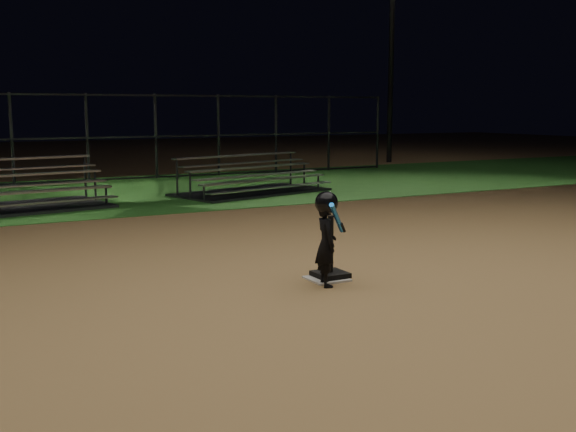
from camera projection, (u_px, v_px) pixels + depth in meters
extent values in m
plane|color=#AA814D|center=(327.00, 280.00, 8.45)|extent=(80.00, 80.00, 0.00)
cube|color=#245E1E|center=(116.00, 193.00, 17.16)|extent=(60.00, 8.00, 0.01)
cube|color=beige|center=(327.00, 279.00, 8.45)|extent=(0.45, 0.45, 0.02)
cube|color=black|center=(330.00, 274.00, 8.50)|extent=(0.38, 0.38, 0.06)
cylinder|color=black|center=(331.00, 244.00, 8.44)|extent=(0.07, 0.07, 0.70)
imported|color=black|center=(326.00, 244.00, 8.08)|extent=(0.32, 0.41, 1.01)
sphere|color=black|center=(326.00, 203.00, 8.01)|extent=(0.27, 0.27, 0.27)
cylinder|color=#1C7BEF|center=(337.00, 218.00, 7.93)|extent=(0.45, 0.44, 0.42)
cylinder|color=black|center=(343.00, 227.00, 8.13)|extent=(0.16, 0.16, 0.14)
cube|color=#AAAAAF|center=(7.00, 193.00, 13.58)|extent=(4.22, 0.92, 0.04)
cube|color=#AAAAAF|center=(12.00, 205.00, 13.38)|extent=(4.22, 0.92, 0.03)
cube|color=#AAAAAF|center=(3.00, 187.00, 13.79)|extent=(4.22, 0.92, 0.03)
cube|color=#38383D|center=(0.00, 210.00, 14.10)|extent=(4.51, 2.71, 0.06)
cube|color=#B1B1B6|center=(265.00, 180.00, 16.64)|extent=(3.72, 1.18, 0.04)
cube|color=#B1B1B6|center=(273.00, 188.00, 16.48)|extent=(3.72, 1.18, 0.03)
cube|color=#B1B1B6|center=(251.00, 167.00, 16.98)|extent=(3.72, 1.18, 0.04)
cube|color=#B1B1B6|center=(258.00, 175.00, 16.81)|extent=(3.72, 1.18, 0.03)
cube|color=#B1B1B6|center=(238.00, 155.00, 17.31)|extent=(3.72, 1.18, 0.04)
cube|color=#B1B1B6|center=(245.00, 163.00, 17.15)|extent=(3.72, 1.18, 0.03)
cube|color=#38383D|center=(251.00, 192.00, 17.07)|extent=(4.13, 2.75, 0.06)
cube|color=#38383D|center=(89.00, 180.00, 19.76)|extent=(20.00, 0.05, 0.05)
cube|color=#38383D|center=(87.00, 138.00, 19.58)|extent=(20.00, 0.05, 0.05)
cube|color=#38383D|center=(85.00, 95.00, 19.39)|extent=(20.00, 0.05, 0.05)
cylinder|color=#38383D|center=(87.00, 138.00, 19.58)|extent=(0.08, 0.08, 2.50)
cylinder|color=#38383D|center=(248.00, 135.00, 21.92)|extent=(0.08, 0.08, 2.50)
cylinder|color=#38383D|center=(378.00, 132.00, 24.25)|extent=(0.08, 0.08, 2.50)
cylinder|color=#2D2D30|center=(391.00, 58.00, 26.51)|extent=(0.20, 0.20, 8.00)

